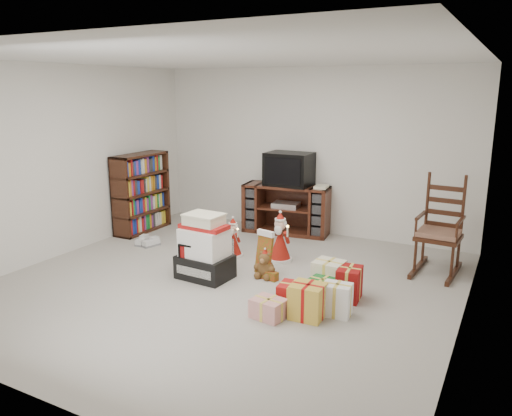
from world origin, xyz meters
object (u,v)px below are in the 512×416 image
(teddy_bear, at_px, (265,266))
(santa_figurine, at_px, (280,242))
(bookshelf, at_px, (141,194))
(crt_television, at_px, (289,169))
(red_suitcase, at_px, (196,261))
(mrs_claus_figurine, at_px, (233,241))
(rocking_chair, at_px, (439,238))
(gift_cluster, at_px, (315,294))
(gift_pile, at_px, (205,251))
(sneaker_pair, at_px, (147,242))
(tv_stand, at_px, (286,209))

(teddy_bear, height_order, santa_figurine, santa_figurine)
(bookshelf, bearing_deg, santa_figurine, -6.21)
(bookshelf, xyz_separation_m, crt_television, (2.07, 0.96, 0.41))
(red_suitcase, relative_size, mrs_claus_figurine, 0.95)
(santa_figurine, height_order, mrs_claus_figurine, santa_figurine)
(rocking_chair, xyz_separation_m, crt_television, (-2.30, 0.67, 0.58))
(gift_cluster, xyz_separation_m, crt_television, (-1.36, 2.33, 0.86))
(rocking_chair, xyz_separation_m, gift_cluster, (-0.95, -1.66, -0.29))
(santa_figurine, distance_m, mrs_claus_figurine, 0.64)
(gift_cluster, relative_size, crt_television, 1.73)
(mrs_claus_figurine, bearing_deg, bookshelf, 167.98)
(gift_pile, height_order, santa_figurine, gift_pile)
(teddy_bear, height_order, sneaker_pair, teddy_bear)
(tv_stand, height_order, gift_cluster, tv_stand)
(sneaker_pair, distance_m, crt_television, 2.36)
(red_suitcase, height_order, teddy_bear, red_suitcase)
(bookshelf, distance_m, mrs_claus_figurine, 1.97)
(teddy_bear, bearing_deg, gift_cluster, -30.66)
(sneaker_pair, bearing_deg, santa_figurine, 9.33)
(santa_figurine, bearing_deg, rocking_chair, 16.96)
(sneaker_pair, bearing_deg, gift_cluster, -14.75)
(tv_stand, bearing_deg, teddy_bear, -79.80)
(crt_television, bearing_deg, sneaker_pair, -134.89)
(bookshelf, xyz_separation_m, mrs_claus_figurine, (1.89, -0.40, -0.38))
(bookshelf, xyz_separation_m, red_suitcase, (1.92, -1.32, -0.36))
(sneaker_pair, relative_size, gift_cluster, 0.28)
(rocking_chair, bearing_deg, gift_cluster, -116.05)
(tv_stand, bearing_deg, gift_pile, -98.49)
(gift_pile, relative_size, santa_figurine, 1.16)
(rocking_chair, bearing_deg, tv_stand, 167.78)
(gift_pile, height_order, crt_television, crt_television)
(red_suitcase, xyz_separation_m, crt_television, (0.15, 2.28, 0.78))
(gift_pile, distance_m, sneaker_pair, 1.60)
(rocking_chair, relative_size, gift_pile, 1.63)
(rocking_chair, height_order, red_suitcase, rocking_chair)
(tv_stand, relative_size, mrs_claus_figurine, 2.54)
(gift_pile, bearing_deg, crt_television, 91.04)
(teddy_bear, bearing_deg, crt_television, 106.39)
(gift_pile, height_order, mrs_claus_figurine, gift_pile)
(crt_television, bearing_deg, santa_figurine, -70.42)
(gift_pile, distance_m, santa_figurine, 1.09)
(rocking_chair, bearing_deg, bookshelf, -172.51)
(bookshelf, distance_m, sneaker_pair, 0.96)
(gift_pile, xyz_separation_m, gift_cluster, (1.44, -0.14, -0.20))
(tv_stand, relative_size, santa_figurine, 2.07)
(rocking_chair, xyz_separation_m, red_suitcase, (-2.45, -1.61, -0.20))
(gift_pile, bearing_deg, mrs_claus_figurine, 100.24)
(teddy_bear, bearing_deg, mrs_claus_figurine, 146.58)
(teddy_bear, relative_size, gift_cluster, 0.27)
(bookshelf, height_order, gift_cluster, bookshelf)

